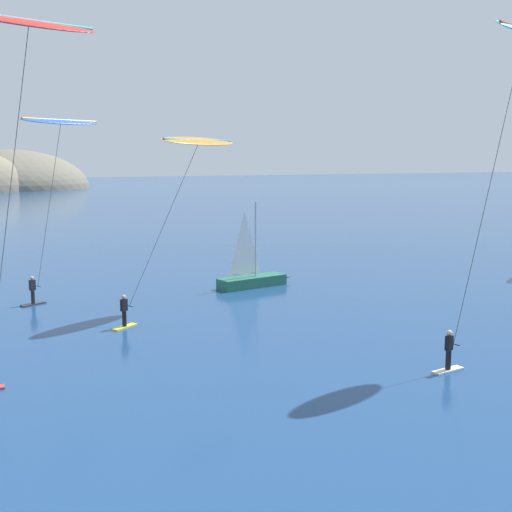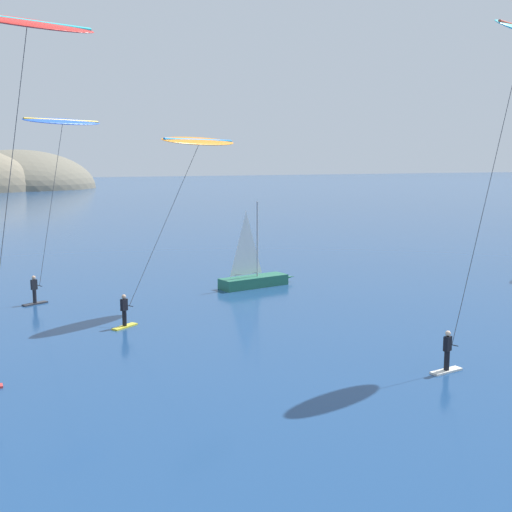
{
  "view_description": "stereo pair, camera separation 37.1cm",
  "coord_description": "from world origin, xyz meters",
  "px_view_note": "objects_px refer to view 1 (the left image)",
  "views": [
    {
      "loc": [
        -22.63,
        0.05,
        8.51
      ],
      "look_at": [
        -8.22,
        29.36,
        3.54
      ],
      "focal_mm": 45.0,
      "sensor_mm": 36.0,
      "label": 1
    },
    {
      "loc": [
        -22.3,
        -0.11,
        8.51
      ],
      "look_at": [
        -8.22,
        29.36,
        3.54
      ],
      "focal_mm": 45.0,
      "sensor_mm": 36.0,
      "label": 2
    }
  ],
  "objects_px": {
    "kitesurfer_orange": "(194,153)",
    "kitesurfer_red": "(25,47)",
    "sailboat_near": "(256,277)",
    "kitesurfer_blue": "(58,138)"
  },
  "relations": [
    {
      "from": "sailboat_near",
      "to": "kitesurfer_red",
      "type": "bearing_deg",
      "value": -140.98
    },
    {
      "from": "kitesurfer_red",
      "to": "kitesurfer_orange",
      "type": "bearing_deg",
      "value": 41.19
    },
    {
      "from": "kitesurfer_blue",
      "to": "kitesurfer_red",
      "type": "relative_size",
      "value": 0.8
    },
    {
      "from": "kitesurfer_orange",
      "to": "kitesurfer_red",
      "type": "xyz_separation_m",
      "value": [
        -9.68,
        -8.47,
        3.7
      ]
    },
    {
      "from": "sailboat_near",
      "to": "kitesurfer_blue",
      "type": "height_order",
      "value": "kitesurfer_blue"
    },
    {
      "from": "kitesurfer_blue",
      "to": "kitesurfer_orange",
      "type": "height_order",
      "value": "kitesurfer_blue"
    },
    {
      "from": "kitesurfer_orange",
      "to": "kitesurfer_red",
      "type": "bearing_deg",
      "value": -138.81
    },
    {
      "from": "kitesurfer_blue",
      "to": "kitesurfer_red",
      "type": "distance_m",
      "value": 14.92
    },
    {
      "from": "sailboat_near",
      "to": "kitesurfer_orange",
      "type": "relative_size",
      "value": 0.61
    },
    {
      "from": "kitesurfer_blue",
      "to": "kitesurfer_orange",
      "type": "relative_size",
      "value": 1.12
    }
  ]
}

